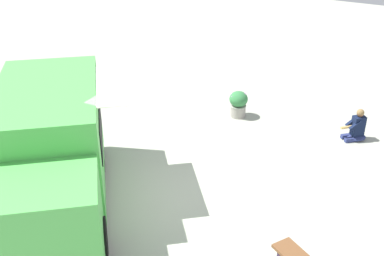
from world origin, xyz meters
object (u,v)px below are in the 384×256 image
at_px(food_truck, 51,158).
at_px(person_customer, 357,128).
at_px(planter_flowering_near, 238,103).
at_px(planter_flowering_far, 49,109).

relative_size(food_truck, person_customer, 5.86).
relative_size(planter_flowering_near, planter_flowering_far, 1.03).
bearing_deg(planter_flowering_far, person_customer, -159.92).
xyz_separation_m(planter_flowering_near, planter_flowering_far, (4.69, 2.75, -0.05)).
xyz_separation_m(food_truck, planter_flowering_near, (-1.78, -5.73, -0.76)).
bearing_deg(food_truck, person_customer, -130.80).
bearing_deg(person_customer, planter_flowering_far, 20.08).
xyz_separation_m(person_customer, planter_flowering_near, (3.33, 0.18, 0.09)).
xyz_separation_m(person_customer, planter_flowering_far, (8.02, 2.93, 0.04)).
height_order(food_truck, person_customer, food_truck).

